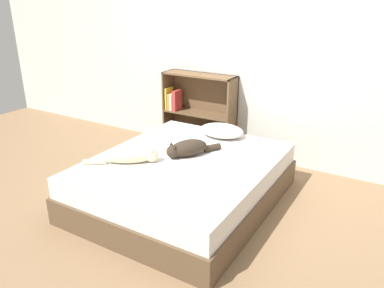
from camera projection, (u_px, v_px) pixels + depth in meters
ground_plane at (184, 201)px, 3.46m from camera, size 8.00×8.00×0.00m
wall_back at (248, 47)px, 4.06m from camera, size 8.00×0.06×2.50m
bed at (184, 181)px, 3.39m from camera, size 1.51×1.81×0.42m
pillow at (222, 131)px, 3.84m from camera, size 0.46×0.34×0.12m
cat_light at (132, 156)px, 3.22m from camera, size 0.55×0.45×0.14m
cat_dark at (188, 148)px, 3.36m from camera, size 0.37×0.49×0.15m
bookshelf at (198, 111)px, 4.50m from camera, size 0.89×0.26×0.94m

